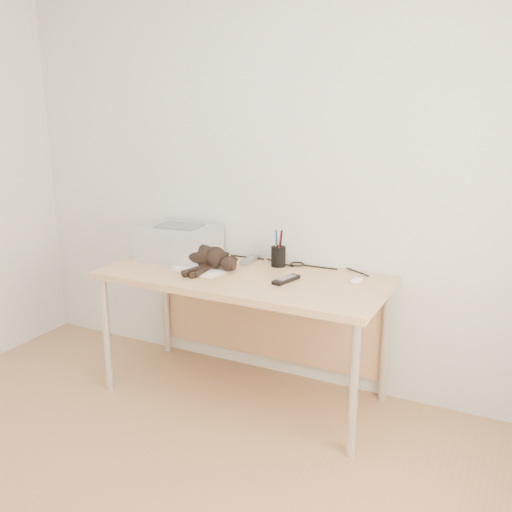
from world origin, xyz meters
The scene contains 11 objects.
wall_back centered at (0.00, 1.75, 1.30)m, with size 3.50×3.50×0.00m, color silver.
desk centered at (0.00, 1.48, 0.61)m, with size 1.60×0.70×0.74m.
printer centered at (-0.51, 1.53, 0.84)m, with size 0.47×0.41×0.21m.
papers centered at (-0.26, 1.37, 0.74)m, with size 0.36×0.30×0.01m.
cat centered at (-0.32, 1.42, 0.80)m, with size 0.61×0.30×0.14m.
mug centered at (-0.33, 1.63, 0.78)m, with size 0.10×0.10×0.09m, color white.
pen_cup centered at (0.11, 1.63, 0.80)m, with size 0.09×0.09×0.22m.
remote_grey centered at (-0.08, 1.64, 0.75)m, with size 0.05×0.19×0.02m, color slate.
remote_black centered at (0.27, 1.38, 0.75)m, with size 0.05×0.19×0.02m, color black.
mouse centered at (0.60, 1.55, 0.76)m, with size 0.06×0.10×0.03m, color white.
cable_tangle centered at (0.00, 1.70, 0.75)m, with size 1.36×0.09×0.01m, color black, non-canonical shape.
Camera 1 is at (1.42, -1.30, 1.68)m, focal length 40.00 mm.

